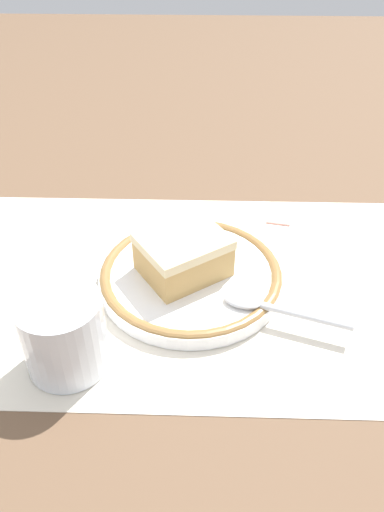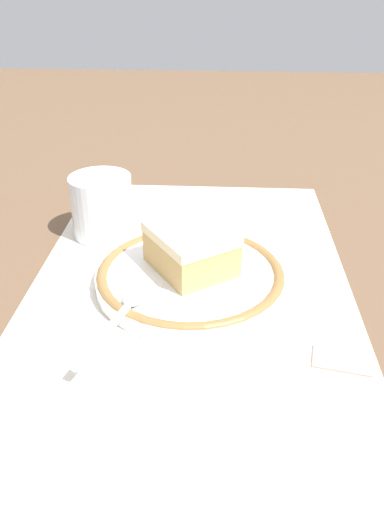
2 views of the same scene
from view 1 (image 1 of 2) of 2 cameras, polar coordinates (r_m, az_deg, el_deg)
name	(u,v)px [view 1 (image 1 of 2)]	position (r m, az deg, el deg)	size (l,w,h in m)	color
ground_plane	(191,283)	(0.56, -0.13, -3.05)	(2.40, 2.40, 0.00)	brown
placemat	(191,282)	(0.56, -0.13, -2.99)	(0.54, 0.34, 0.00)	beige
plate	(192,274)	(0.56, 0.00, -2.07)	(0.20, 0.20, 0.02)	white
cake_slice	(183,256)	(0.54, -1.01, 0.03)	(0.11, 0.11, 0.05)	tan
spoon	(268,307)	(0.51, 8.56, -5.67)	(0.13, 0.05, 0.01)	silver
cup	(64,337)	(0.47, -14.18, -8.83)	(0.08, 0.08, 0.08)	silver
sugar_packet	(280,212)	(0.68, 9.88, 4.91)	(0.05, 0.03, 0.01)	#E5998C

